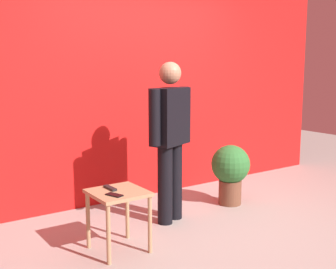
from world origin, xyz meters
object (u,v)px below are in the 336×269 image
potted_plant (230,169)px  tv_remote (110,188)px  side_table (118,202)px  standing_person (170,134)px  cell_phone (114,195)px

potted_plant → tv_remote: bearing=-169.6°
side_table → standing_person: bearing=24.0°
side_table → tv_remote: bearing=107.7°
standing_person → side_table: 0.97m
cell_phone → potted_plant: (1.74, 0.49, -0.13)m
side_table → cell_phone: size_ratio=3.68×
standing_person → side_table: bearing=-156.0°
side_table → tv_remote: (-0.03, 0.09, 0.10)m
side_table → potted_plant: potted_plant is taller
side_table → potted_plant: bearing=13.6°
tv_remote → side_table: bearing=-73.4°
cell_phone → potted_plant: potted_plant is taller
potted_plant → side_table: bearing=-166.4°
standing_person → side_table: standing_person is taller
standing_person → tv_remote: bearing=-162.3°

